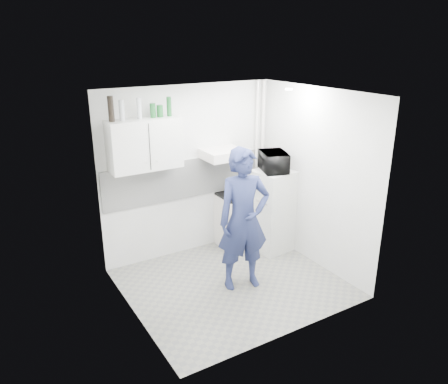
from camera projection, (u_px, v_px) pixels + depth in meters
floor at (232, 283)px, 6.06m from camera, size 2.80×2.80×0.00m
ceiling at (234, 93)px, 5.19m from camera, size 2.80×2.80×0.00m
wall_back at (189, 171)px, 6.63m from camera, size 2.80×0.00×2.80m
wall_left at (129, 217)px, 4.94m from camera, size 0.00×2.60×2.60m
wall_right at (315, 179)px, 6.30m from camera, size 0.00×2.60×2.60m
person at (244, 220)px, 5.72m from camera, size 0.79×0.61×1.94m
stove at (236, 221)px, 7.06m from camera, size 0.53×0.53×0.85m
fridge at (272, 211)px, 6.85m from camera, size 0.60×0.60×1.31m
stove_top at (236, 195)px, 6.91m from camera, size 0.51×0.51×0.03m
saucepan at (234, 192)px, 6.82m from camera, size 0.20×0.20×0.11m
microwave at (274, 162)px, 6.58m from camera, size 0.62×0.52×0.29m
bottle_a at (111, 109)px, 5.56m from camera, size 0.08×0.08×0.33m
bottle_b at (122, 110)px, 5.64m from camera, size 0.07×0.07×0.27m
bottle_d at (139, 109)px, 5.75m from camera, size 0.06×0.06×0.28m
canister_a at (153, 110)px, 5.86m from camera, size 0.08×0.08×0.20m
canister_b at (160, 111)px, 5.92m from camera, size 0.09×0.09×0.16m
bottle_e at (169, 106)px, 5.97m from camera, size 0.07×0.07×0.26m
upper_cabinet at (145, 144)px, 5.94m from camera, size 1.00×0.35×0.70m
range_hood at (223, 154)px, 6.56m from camera, size 0.60×0.50×0.14m
backsplash at (190, 178)px, 6.65m from camera, size 2.74×0.03×0.60m
pipe_a at (262, 161)px, 7.20m from camera, size 0.05×0.05×2.60m
pipe_b at (256, 162)px, 7.14m from camera, size 0.04×0.04×2.60m
ceiling_spot_fixture at (289, 89)px, 5.84m from camera, size 0.10×0.10×0.02m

